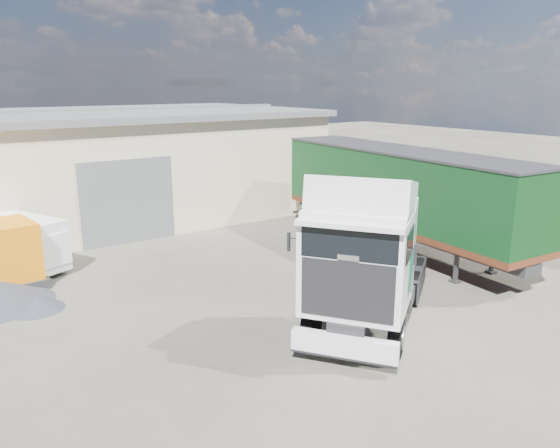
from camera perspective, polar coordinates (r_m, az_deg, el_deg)
ground at (r=16.93m, az=3.30°, el=-8.68°), size 120.00×120.00×0.00m
brick_boundary_wall at (r=28.46m, az=14.02°, el=3.12°), size 0.35×26.00×2.50m
tractor_unit at (r=14.91m, az=8.78°, el=-4.26°), size 6.90×5.91×4.54m
box_trailer at (r=22.54m, az=12.25°, el=3.59°), size 3.61×12.59×4.13m
panel_van at (r=22.02m, az=-26.63°, el=-1.87°), size 3.77×5.28×2.00m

